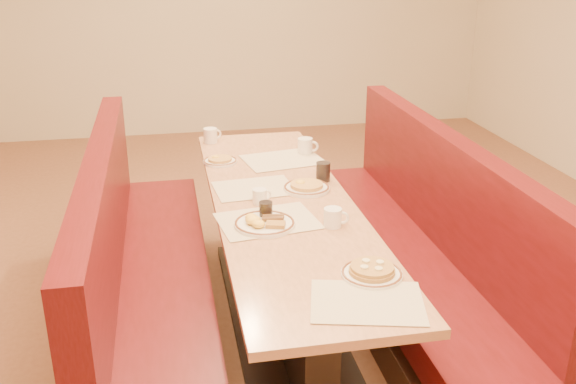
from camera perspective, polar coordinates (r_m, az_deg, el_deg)
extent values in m
plane|color=#9E6647|center=(3.62, -0.39, -11.88)|extent=(8.00, 8.00, 0.00)
cube|color=beige|center=(7.02, -6.76, 16.46)|extent=(6.00, 0.04, 2.80)
cube|color=black|center=(3.61, -0.39, -11.48)|extent=(0.55, 1.88, 0.06)
cube|color=black|center=(3.44, -0.41, -6.93)|extent=(0.15, 1.75, 0.71)
cube|color=tan|center=(3.28, -0.43, -1.16)|extent=(0.70, 2.50, 0.04)
cube|color=#4C3326|center=(3.53, -11.46, -11.45)|extent=(0.55, 2.50, 0.20)
cube|color=#5D1015|center=(3.39, -11.79, -7.61)|extent=(0.55, 2.50, 0.16)
cube|color=#5D1015|center=(3.24, -16.09, -1.95)|extent=(0.12, 2.50, 0.60)
cube|color=#4C3326|center=(3.74, 9.97, -9.33)|extent=(0.55, 2.50, 0.20)
cube|color=#5D1015|center=(3.61, 10.24, -5.64)|extent=(0.55, 2.50, 0.16)
cube|color=#5D1015|center=(3.54, 13.90, 0.24)|extent=(0.12, 2.50, 0.60)
cube|color=beige|center=(3.04, -1.83, -2.58)|extent=(0.50, 0.40, 0.00)
cube|color=beige|center=(2.41, 7.05, -9.67)|extent=(0.47, 0.40, 0.00)
cube|color=beige|center=(3.44, -3.02, 0.34)|extent=(0.44, 0.35, 0.00)
cube|color=beige|center=(3.89, -0.46, 2.90)|extent=(0.51, 0.42, 0.00)
cylinder|color=white|center=(2.58, 7.45, -7.27)|extent=(0.25, 0.25, 0.02)
torus|color=brown|center=(2.58, 7.46, -7.12)|extent=(0.24, 0.24, 0.01)
cylinder|color=#B1783F|center=(2.57, 7.47, -6.95)|extent=(0.18, 0.18, 0.02)
cylinder|color=#B1783F|center=(2.57, 7.49, -6.65)|extent=(0.17, 0.17, 0.01)
cylinder|color=#F8E3A2|center=(2.58, 8.18, -6.20)|extent=(0.03, 0.03, 0.01)
cylinder|color=#F8E3A2|center=(2.59, 6.95, -6.09)|extent=(0.03, 0.03, 0.01)
cylinder|color=#F8E3A2|center=(2.54, 6.80, -6.66)|extent=(0.03, 0.03, 0.01)
cylinder|color=#F8E3A2|center=(2.54, 8.06, -6.77)|extent=(0.03, 0.03, 0.01)
cylinder|color=white|center=(2.99, -2.09, -2.89)|extent=(0.29, 0.29, 0.02)
torus|color=brown|center=(2.99, -2.09, -2.73)|extent=(0.28, 0.28, 0.01)
ellipsoid|color=yellow|center=(2.97, -3.12, -2.50)|extent=(0.07, 0.07, 0.04)
ellipsoid|color=yellow|center=(2.93, -2.63, -2.86)|extent=(0.06, 0.06, 0.03)
ellipsoid|color=yellow|center=(3.01, -3.30, -2.25)|extent=(0.06, 0.06, 0.03)
cylinder|color=brown|center=(2.99, -1.37, -2.40)|extent=(0.10, 0.03, 0.02)
cylinder|color=brown|center=(3.02, -1.31, -2.16)|extent=(0.10, 0.03, 0.02)
cube|color=#B97A39|center=(2.94, -1.11, -2.91)|extent=(0.10, 0.08, 0.02)
cylinder|color=white|center=(3.42, 1.67, 0.32)|extent=(0.25, 0.25, 0.02)
torus|color=brown|center=(3.42, 1.67, 0.47)|extent=(0.24, 0.24, 0.01)
cylinder|color=#D3904A|center=(3.41, 1.67, 0.63)|extent=(0.17, 0.17, 0.02)
ellipsoid|color=yellow|center=(3.42, 1.09, 0.84)|extent=(0.05, 0.05, 0.03)
cylinder|color=white|center=(3.86, -6.05, 2.71)|extent=(0.20, 0.20, 0.02)
torus|color=brown|center=(3.86, -6.06, 2.81)|extent=(0.20, 0.20, 0.01)
cylinder|color=#D3904A|center=(3.86, -6.06, 2.93)|extent=(0.14, 0.14, 0.02)
ellipsoid|color=yellow|center=(3.87, -6.47, 3.08)|extent=(0.04, 0.04, 0.02)
cylinder|color=white|center=(2.98, 4.00, -2.28)|extent=(0.08, 0.08, 0.09)
torus|color=white|center=(2.98, 4.86, -2.31)|extent=(0.06, 0.03, 0.06)
cylinder|color=black|center=(2.96, 4.02, -1.59)|extent=(0.07, 0.07, 0.01)
cylinder|color=white|center=(3.24, -2.54, -0.39)|extent=(0.07, 0.07, 0.08)
torus|color=white|center=(3.25, -1.93, -0.27)|extent=(0.06, 0.03, 0.05)
cylinder|color=black|center=(3.22, -2.55, 0.16)|extent=(0.06, 0.06, 0.01)
cylinder|color=white|center=(4.00, 1.53, 4.10)|extent=(0.09, 0.09, 0.10)
torus|color=white|center=(4.00, 2.24, 4.07)|extent=(0.07, 0.04, 0.07)
cylinder|color=black|center=(3.99, 1.54, 4.69)|extent=(0.08, 0.08, 0.01)
cylinder|color=white|center=(4.26, -6.91, 5.00)|extent=(0.09, 0.09, 0.10)
torus|color=white|center=(4.28, -6.35, 5.11)|extent=(0.07, 0.04, 0.07)
cylinder|color=black|center=(4.25, -6.94, 5.54)|extent=(0.08, 0.08, 0.01)
cylinder|color=black|center=(3.05, -1.98, -1.67)|extent=(0.06, 0.06, 0.09)
cylinder|color=silver|center=(3.05, -1.98, -1.66)|extent=(0.06, 0.06, 0.09)
cylinder|color=black|center=(3.54, 3.14, 1.80)|extent=(0.07, 0.07, 0.11)
cylinder|color=silver|center=(3.54, 3.14, 1.82)|extent=(0.08, 0.08, 0.11)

